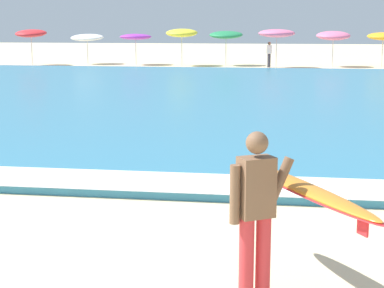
{
  "coord_description": "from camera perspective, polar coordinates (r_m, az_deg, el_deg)",
  "views": [
    {
      "loc": [
        2.86,
        -4.45,
        2.75
      ],
      "look_at": [
        1.62,
        3.98,
        1.1
      ],
      "focal_mm": 58.65,
      "sensor_mm": 36.0,
      "label": 1
    }
  ],
  "objects": [
    {
      "name": "beachgoer_near_row_left",
      "position": [
        39.83,
        7.03,
        8.15
      ],
      "size": [
        0.32,
        0.2,
        1.58
      ],
      "color": "#383842",
      "rests_on": "ground"
    },
    {
      "name": "beach_umbrella_2",
      "position": [
        42.06,
        -5.15,
        9.68
      ],
      "size": [
        2.09,
        2.09,
        2.04
      ],
      "color": "beige",
      "rests_on": "ground"
    },
    {
      "name": "beach_umbrella_6",
      "position": [
        40.89,
        12.73,
        9.59
      ],
      "size": [
        2.11,
        2.15,
        2.32
      ],
      "color": "beige",
      "rests_on": "ground"
    },
    {
      "name": "sea",
      "position": [
        23.69,
        1.4,
        4.47
      ],
      "size": [
        120.0,
        28.0,
        0.14
      ],
      "primitive_type": "cube",
      "color": "teal",
      "rests_on": "ground"
    },
    {
      "name": "beach_umbrella_5",
      "position": [
        39.31,
        7.71,
        9.95
      ],
      "size": [
        2.24,
        2.25,
        2.39
      ],
      "color": "beige",
      "rests_on": "ground"
    },
    {
      "name": "beach_umbrella_7",
      "position": [
        42.13,
        16.99,
        9.35
      ],
      "size": [
        1.98,
        2.01,
        2.21
      ],
      "color": "beige",
      "rests_on": "ground"
    },
    {
      "name": "beach_umbrella_0",
      "position": [
        42.83,
        -14.43,
        9.72
      ],
      "size": [
        2.03,
        2.07,
        2.4
      ],
      "color": "beige",
      "rests_on": "ground"
    },
    {
      "name": "beach_umbrella_4",
      "position": [
        41.22,
        3.12,
        9.88
      ],
      "size": [
        2.16,
        2.19,
        2.31
      ],
      "color": "beige",
      "rests_on": "ground"
    },
    {
      "name": "surf_foam",
      "position": [
        10.69,
        -7.4,
        -3.23
      ],
      "size": [
        120.0,
        1.32,
        0.01
      ],
      "primitive_type": "cube",
      "color": "white",
      "rests_on": "sea"
    },
    {
      "name": "beach_umbrella_1",
      "position": [
        43.26,
        -9.52,
        9.53
      ],
      "size": [
        2.2,
        2.23,
        2.08
      ],
      "color": "beige",
      "rests_on": "ground"
    },
    {
      "name": "beach_umbrella_3",
      "position": [
        40.91,
        -0.94,
        10.06
      ],
      "size": [
        2.04,
        2.08,
        2.44
      ],
      "color": "beige",
      "rests_on": "ground"
    },
    {
      "name": "surfer_with_board",
      "position": [
        6.3,
        7.86,
        -4.99
      ],
      "size": [
        1.59,
        2.4,
        1.73
      ],
      "color": "red",
      "rests_on": "ground"
    }
  ]
}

